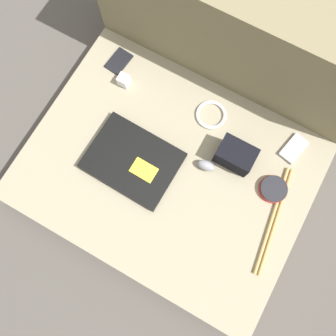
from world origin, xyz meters
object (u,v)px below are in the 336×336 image
Objects in this scene: laptop at (133,161)px; phone_silver at (119,61)px; computer_mouse at (206,165)px; camera_pouch at (235,155)px; charger_brick at (124,80)px; phone_black at (294,149)px; speaker_puck at (273,189)px.

phone_silver is (-0.26, 0.32, -0.01)m from laptop.
computer_mouse reaches higher than laptop.
laptop is 0.41m from phone_silver.
camera_pouch reaches higher than charger_brick.
phone_silver is 2.47× the size of charger_brick.
laptop is at bearing -148.98° from camera_pouch.
phone_silver is 0.75m from phone_black.
computer_mouse is 0.33m from phone_black.
speaker_puck is (0.25, 0.04, -0.01)m from computer_mouse.
speaker_puck is 0.85× the size of phone_black.
phone_silver is at bearing 129.80° from laptop.
computer_mouse is 0.25m from speaker_puck.
charger_brick is (-0.50, 0.07, -0.02)m from camera_pouch.
phone_silver is at bearing -167.00° from phone_black.
laptop is 2.47× the size of camera_pouch.
laptop is 0.27m from computer_mouse.
speaker_puck is 2.29× the size of charger_brick.
phone_black reaches higher than phone_silver.
speaker_puck is at bearing -8.45° from charger_brick.
laptop is 0.37m from camera_pouch.
speaker_puck is at bearing -78.32° from phone_black.
phone_silver is (-0.50, 0.21, -0.02)m from computer_mouse.
camera_pouch is (0.07, 0.08, 0.02)m from computer_mouse.
speaker_puck is 0.18m from camera_pouch.
phone_silver is 0.82× the size of camera_pouch.
phone_silver is 0.59m from camera_pouch.
charger_brick is at bearing -40.08° from phone_silver.
phone_silver is (-0.75, 0.17, -0.01)m from speaker_puck.
speaker_puck is 0.77m from phone_silver.
camera_pouch is at bearing -129.27° from phone_black.
speaker_puck is at bearing 18.96° from laptop.
computer_mouse is 0.53× the size of camera_pouch.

